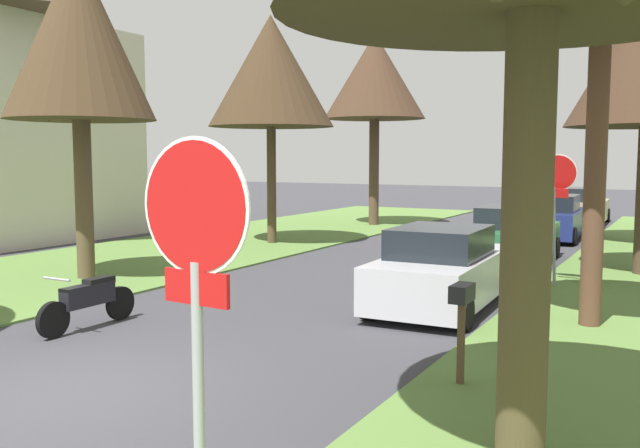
{
  "coord_description": "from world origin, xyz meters",
  "views": [
    {
      "loc": [
        6.69,
        -5.53,
        2.91
      ],
      "look_at": [
        0.45,
        5.7,
        1.63
      ],
      "focal_mm": 38.24,
      "sensor_mm": 36.0,
      "label": 1
    }
  ],
  "objects_px": {
    "parked_sedan_navy": "(553,219)",
    "stop_sign_far": "(557,191)",
    "street_tree_left_mid_b": "(271,72)",
    "street_tree_left_mid_a": "(78,36)",
    "parked_sedan_green": "(513,237)",
    "stop_sign_near": "(196,279)",
    "parked_sedan_tan": "(583,208)",
    "parked_motorcycle": "(89,300)",
    "curbside_mailbox": "(462,305)",
    "street_tree_left_far": "(375,77)",
    "parked_sedan_silver": "(443,270)"
  },
  "relations": [
    {
      "from": "parked_sedan_green",
      "to": "parked_sedan_navy",
      "type": "xyz_separation_m",
      "value": [
        -0.1,
        6.36,
        0.0
      ]
    },
    {
      "from": "parked_sedan_navy",
      "to": "parked_motorcycle",
      "type": "distance_m",
      "value": 17.53
    },
    {
      "from": "parked_sedan_silver",
      "to": "street_tree_left_mid_a",
      "type": "bearing_deg",
      "value": -171.53
    },
    {
      "from": "parked_motorcycle",
      "to": "parked_sedan_tan",
      "type": "bearing_deg",
      "value": 78.52
    },
    {
      "from": "curbside_mailbox",
      "to": "parked_sedan_green",
      "type": "bearing_deg",
      "value": 99.85
    },
    {
      "from": "stop_sign_far",
      "to": "street_tree_left_mid_b",
      "type": "bearing_deg",
      "value": 161.15
    },
    {
      "from": "parked_sedan_green",
      "to": "parked_sedan_navy",
      "type": "distance_m",
      "value": 6.36
    },
    {
      "from": "street_tree_left_mid_a",
      "to": "parked_sedan_green",
      "type": "height_order",
      "value": "street_tree_left_mid_a"
    },
    {
      "from": "stop_sign_far",
      "to": "parked_sedan_green",
      "type": "bearing_deg",
      "value": 118.69
    },
    {
      "from": "street_tree_left_mid_b",
      "to": "street_tree_left_far",
      "type": "relative_size",
      "value": 0.94
    },
    {
      "from": "parked_sedan_green",
      "to": "street_tree_left_mid_b",
      "type": "bearing_deg",
      "value": 177.64
    },
    {
      "from": "parked_motorcycle",
      "to": "parked_sedan_navy",
      "type": "bearing_deg",
      "value": 75.08
    },
    {
      "from": "stop_sign_far",
      "to": "parked_sedan_green",
      "type": "xyz_separation_m",
      "value": [
        -1.62,
        2.96,
        -1.43
      ]
    },
    {
      "from": "parked_sedan_silver",
      "to": "parked_sedan_green",
      "type": "bearing_deg",
      "value": 90.79
    },
    {
      "from": "parked_sedan_silver",
      "to": "parked_sedan_navy",
      "type": "relative_size",
      "value": 1.0
    },
    {
      "from": "parked_sedan_tan",
      "to": "curbside_mailbox",
      "type": "bearing_deg",
      "value": -85.58
    },
    {
      "from": "parked_sedan_silver",
      "to": "street_tree_left_far",
      "type": "bearing_deg",
      "value": 119.44
    },
    {
      "from": "parked_motorcycle",
      "to": "stop_sign_far",
      "type": "bearing_deg",
      "value": 50.73
    },
    {
      "from": "stop_sign_far",
      "to": "parked_sedan_green",
      "type": "relative_size",
      "value": 0.65
    },
    {
      "from": "stop_sign_far",
      "to": "parked_sedan_navy",
      "type": "xyz_separation_m",
      "value": [
        -1.72,
        9.32,
        -1.43
      ]
    },
    {
      "from": "street_tree_left_mid_a",
      "to": "parked_motorcycle",
      "type": "xyz_separation_m",
      "value": [
        3.68,
        -3.25,
        -5.18
      ]
    },
    {
      "from": "street_tree_left_mid_a",
      "to": "street_tree_left_mid_b",
      "type": "relative_size",
      "value": 1.03
    },
    {
      "from": "street_tree_left_mid_b",
      "to": "parked_motorcycle",
      "type": "xyz_separation_m",
      "value": [
        3.41,
        -10.92,
        -5.18
      ]
    },
    {
      "from": "stop_sign_far",
      "to": "parked_sedan_tan",
      "type": "relative_size",
      "value": 0.65
    },
    {
      "from": "stop_sign_near",
      "to": "street_tree_left_mid_b",
      "type": "relative_size",
      "value": 0.4
    },
    {
      "from": "street_tree_left_mid_a",
      "to": "parked_sedan_silver",
      "type": "height_order",
      "value": "street_tree_left_mid_a"
    },
    {
      "from": "street_tree_left_mid_b",
      "to": "street_tree_left_mid_a",
      "type": "bearing_deg",
      "value": -91.95
    },
    {
      "from": "parked_sedan_silver",
      "to": "parked_motorcycle",
      "type": "relative_size",
      "value": 2.18
    },
    {
      "from": "parked_sedan_green",
      "to": "street_tree_left_mid_a",
      "type": "bearing_deg",
      "value": -138.5
    },
    {
      "from": "street_tree_left_far",
      "to": "parked_sedan_navy",
      "type": "relative_size",
      "value": 1.78
    },
    {
      "from": "street_tree_left_mid_a",
      "to": "parked_sedan_tan",
      "type": "bearing_deg",
      "value": 67.05
    },
    {
      "from": "street_tree_left_mid_a",
      "to": "parked_sedan_navy",
      "type": "height_order",
      "value": "street_tree_left_mid_a"
    },
    {
      "from": "parked_motorcycle",
      "to": "street_tree_left_far",
      "type": "bearing_deg",
      "value": 99.33
    },
    {
      "from": "stop_sign_far",
      "to": "street_tree_left_far",
      "type": "height_order",
      "value": "street_tree_left_far"
    },
    {
      "from": "parked_sedan_navy",
      "to": "curbside_mailbox",
      "type": "height_order",
      "value": "parked_sedan_navy"
    },
    {
      "from": "street_tree_left_mid_a",
      "to": "parked_motorcycle",
      "type": "height_order",
      "value": "street_tree_left_mid_a"
    },
    {
      "from": "stop_sign_near",
      "to": "street_tree_left_mid_b",
      "type": "xyz_separation_m",
      "value": [
        -9.83,
        15.88,
        3.46
      ]
    },
    {
      "from": "street_tree_left_mid_a",
      "to": "parked_sedan_green",
      "type": "relative_size",
      "value": 1.71
    },
    {
      "from": "stop_sign_near",
      "to": "parked_sedan_tan",
      "type": "relative_size",
      "value": 0.67
    },
    {
      "from": "street_tree_left_far",
      "to": "parked_sedan_tan",
      "type": "bearing_deg",
      "value": 32.41
    },
    {
      "from": "stop_sign_far",
      "to": "street_tree_left_mid_b",
      "type": "height_order",
      "value": "street_tree_left_mid_b"
    },
    {
      "from": "parked_sedan_navy",
      "to": "parked_sedan_tan",
      "type": "relative_size",
      "value": 1.0
    },
    {
      "from": "parked_sedan_tan",
      "to": "parked_motorcycle",
      "type": "xyz_separation_m",
      "value": [
        -4.66,
        -22.93,
        -0.24
      ]
    },
    {
      "from": "parked_sedan_navy",
      "to": "stop_sign_far",
      "type": "bearing_deg",
      "value": -79.54
    },
    {
      "from": "street_tree_left_mid_b",
      "to": "parked_sedan_tan",
      "type": "height_order",
      "value": "street_tree_left_mid_b"
    },
    {
      "from": "street_tree_left_far",
      "to": "parked_sedan_navy",
      "type": "height_order",
      "value": "street_tree_left_far"
    },
    {
      "from": "curbside_mailbox",
      "to": "stop_sign_far",
      "type": "bearing_deg",
      "value": 91.44
    },
    {
      "from": "street_tree_left_mid_a",
      "to": "street_tree_left_far",
      "type": "distance_m",
      "value": 14.86
    },
    {
      "from": "stop_sign_near",
      "to": "stop_sign_far",
      "type": "xyz_separation_m",
      "value": [
        -0.19,
        12.58,
        -0.05
      ]
    },
    {
      "from": "street_tree_left_far",
      "to": "parked_sedan_green",
      "type": "height_order",
      "value": "street_tree_left_far"
    }
  ]
}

